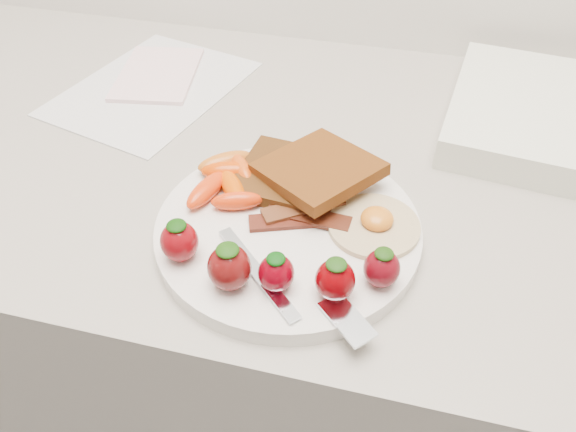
# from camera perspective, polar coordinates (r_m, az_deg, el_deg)

# --- Properties ---
(counter) EXTENTS (2.00, 0.60, 0.90)m
(counter) POSITION_cam_1_polar(r_m,az_deg,el_deg) (1.02, 0.41, -14.09)
(counter) COLOR gray
(counter) RESTS_ON ground
(plate) EXTENTS (0.27, 0.27, 0.02)m
(plate) POSITION_cam_1_polar(r_m,az_deg,el_deg) (0.57, -0.00, -1.38)
(plate) COLOR white
(plate) RESTS_ON counter
(toast_lower) EXTENTS (0.11, 0.11, 0.01)m
(toast_lower) POSITION_cam_1_polar(r_m,az_deg,el_deg) (0.62, -0.07, 4.18)
(toast_lower) COLOR #3C1F08
(toast_lower) RESTS_ON plate
(toast_upper) EXTENTS (0.15, 0.15, 0.03)m
(toast_upper) POSITION_cam_1_polar(r_m,az_deg,el_deg) (0.60, 3.12, 4.77)
(toast_upper) COLOR #4E2C06
(toast_upper) RESTS_ON toast_lower
(fried_egg) EXTENTS (0.11, 0.11, 0.02)m
(fried_egg) POSITION_cam_1_polar(r_m,az_deg,el_deg) (0.57, 8.80, -0.78)
(fried_egg) COLOR beige
(fried_egg) RESTS_ON plate
(bacon_strips) EXTENTS (0.10, 0.08, 0.01)m
(bacon_strips) POSITION_cam_1_polar(r_m,az_deg,el_deg) (0.57, 1.35, 0.12)
(bacon_strips) COLOR black
(bacon_strips) RESTS_ON plate
(baby_carrots) EXTENTS (0.09, 0.11, 0.02)m
(baby_carrots) POSITION_cam_1_polar(r_m,az_deg,el_deg) (0.61, -6.17, 3.77)
(baby_carrots) COLOR #DD3F01
(baby_carrots) RESTS_ON plate
(strawberries) EXTENTS (0.22, 0.07, 0.05)m
(strawberries) POSITION_cam_1_polar(r_m,az_deg,el_deg) (0.50, -1.72, -4.97)
(strawberries) COLOR maroon
(strawberries) RESTS_ON plate
(fork) EXTENTS (0.17, 0.11, 0.00)m
(fork) POSITION_cam_1_polar(r_m,az_deg,el_deg) (0.50, 0.86, -7.79)
(fork) COLOR silver
(fork) RESTS_ON plate
(paper_sheet) EXTENTS (0.26, 0.31, 0.00)m
(paper_sheet) POSITION_cam_1_polar(r_m,az_deg,el_deg) (0.84, -13.59, 12.52)
(paper_sheet) COLOR silver
(paper_sheet) RESTS_ON counter
(notepad) EXTENTS (0.13, 0.17, 0.01)m
(notepad) POSITION_cam_1_polar(r_m,az_deg,el_deg) (0.86, -13.09, 13.88)
(notepad) COLOR #F6CED2
(notepad) RESTS_ON paper_sheet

